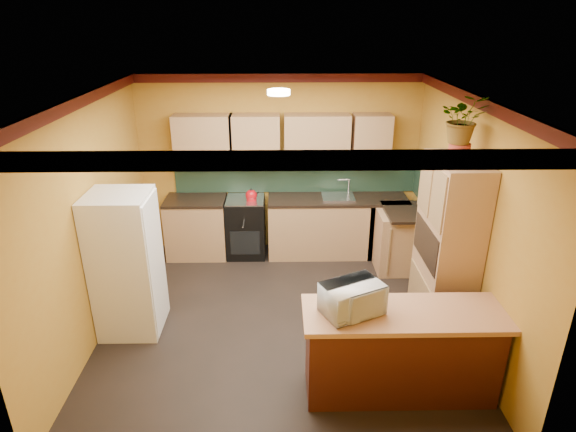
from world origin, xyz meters
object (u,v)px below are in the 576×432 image
object	(u,v)px
fridge	(126,264)
base_cabinets_back	(287,227)
pantry	(446,251)
breakfast_bar	(400,354)
stove	(246,227)
microwave	(352,299)

from	to	relation	value
fridge	base_cabinets_back	bearing A→B (deg)	45.63
pantry	breakfast_bar	bearing A→B (deg)	-125.08
pantry	breakfast_bar	xyz separation A→B (m)	(-0.69, -0.98, -0.61)
stove	fridge	size ratio (longest dim) A/B	0.54
microwave	pantry	bearing A→B (deg)	13.63
base_cabinets_back	fridge	xyz separation A→B (m)	(-1.86, -1.90, 0.41)
stove	pantry	size ratio (longest dim) A/B	0.43
base_cabinets_back	pantry	world-z (taller)	pantry
stove	microwave	xyz separation A→B (m)	(1.18, -3.01, 0.62)
stove	microwave	bearing A→B (deg)	-68.65
fridge	breakfast_bar	world-z (taller)	fridge
microwave	fridge	bearing A→B (deg)	129.22
stove	microwave	world-z (taller)	microwave
fridge	microwave	world-z (taller)	fridge
pantry	base_cabinets_back	bearing A→B (deg)	130.69
base_cabinets_back	fridge	bearing A→B (deg)	-134.37
base_cabinets_back	breakfast_bar	world-z (taller)	same
fridge	microwave	size ratio (longest dim) A/B	3.17
microwave	base_cabinets_back	bearing A→B (deg)	74.47
pantry	microwave	xyz separation A→B (m)	(-1.19, -0.98, 0.03)
breakfast_bar	base_cabinets_back	bearing A→B (deg)	109.26
stove	microwave	distance (m)	3.29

